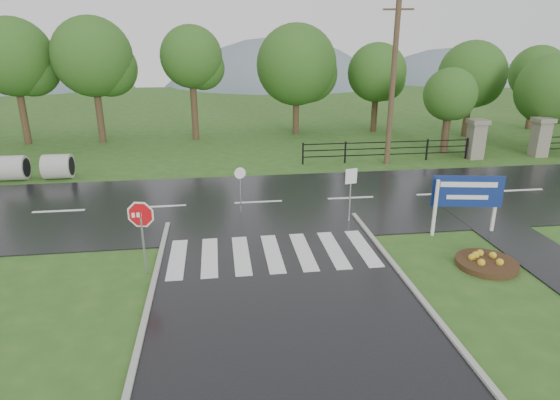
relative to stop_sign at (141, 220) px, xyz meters
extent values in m
plane|color=#2E581D|center=(3.84, -4.27, -1.68)|extent=(120.00, 120.00, 0.00)
cube|color=black|center=(3.84, 5.73, -1.68)|extent=(90.00, 8.00, 0.04)
cube|color=black|center=(12.34, -0.27, -1.68)|extent=(2.20, 11.00, 0.04)
cube|color=silver|center=(0.84, 0.73, -1.62)|extent=(0.50, 2.80, 0.02)
cube|color=silver|center=(1.84, 0.73, -1.62)|extent=(0.50, 2.80, 0.02)
cube|color=silver|center=(2.84, 0.73, -1.62)|extent=(0.50, 2.80, 0.02)
cube|color=silver|center=(3.84, 0.73, -1.62)|extent=(0.50, 2.80, 0.02)
cube|color=silver|center=(4.84, 0.73, -1.62)|extent=(0.50, 2.80, 0.02)
cube|color=silver|center=(5.84, 0.73, -1.62)|extent=(0.50, 2.80, 0.02)
cube|color=silver|center=(6.84, 0.73, -1.62)|extent=(0.50, 2.80, 0.02)
cube|color=gray|center=(16.84, 11.73, -0.68)|extent=(0.80, 0.80, 2.00)
cube|color=#6B6659|center=(16.84, 11.73, 0.44)|extent=(1.00, 1.00, 0.24)
cube|color=gray|center=(20.84, 11.73, -0.68)|extent=(0.80, 0.80, 2.00)
cube|color=#6B6659|center=(20.84, 11.73, 0.44)|extent=(1.00, 1.00, 0.24)
cube|color=black|center=(11.59, 11.73, -1.28)|extent=(9.50, 0.05, 0.05)
cube|color=black|center=(11.59, 11.73, -0.93)|extent=(9.50, 0.05, 0.05)
cube|color=black|center=(11.59, 11.73, -0.58)|extent=(9.50, 0.05, 0.05)
cube|color=black|center=(6.84, 11.73, -1.08)|extent=(0.08, 0.08, 1.20)
cube|color=black|center=(16.34, 11.73, -1.08)|extent=(0.08, 0.08, 1.20)
cube|color=black|center=(21.34, 11.73, -1.08)|extent=(0.08, 0.08, 1.20)
sphere|color=slate|center=(-24.16, 60.73, -16.08)|extent=(40.00, 40.00, 40.00)
sphere|color=slate|center=(11.84, 60.73, -18.96)|extent=(48.00, 48.00, 48.00)
sphere|color=slate|center=(39.84, 60.73, -14.64)|extent=(36.00, 36.00, 36.00)
cylinder|color=#9E9B93|center=(-7.68, 10.73, -1.08)|extent=(1.30, 1.20, 1.20)
cylinder|color=#9E9B93|center=(-5.58, 10.73, -1.08)|extent=(1.30, 1.20, 1.20)
cube|color=#939399|center=(0.00, 0.00, -0.80)|extent=(0.05, 0.05, 1.77)
cylinder|color=white|center=(0.00, 0.01, 0.18)|extent=(1.04, 0.24, 1.06)
cylinder|color=red|center=(0.00, 0.00, 0.18)|extent=(0.91, 0.22, 0.93)
cube|color=silver|center=(9.61, 1.54, -0.67)|extent=(0.12, 0.12, 2.03)
cube|color=silver|center=(11.85, 1.54, -0.67)|extent=(0.12, 0.12, 2.03)
cube|color=navy|center=(10.73, 1.54, -0.11)|extent=(2.41, 0.48, 1.12)
cube|color=white|center=(10.73, 1.50, 0.15)|extent=(1.90, 0.34, 0.18)
cube|color=white|center=(10.73, 1.50, -0.31)|extent=(1.40, 0.25, 0.15)
cylinder|color=#332111|center=(10.21, -0.93, -1.59)|extent=(1.83, 1.83, 0.18)
cube|color=#939399|center=(7.03, 3.14, -0.70)|extent=(0.04, 0.04, 1.96)
cube|color=white|center=(7.03, 3.12, 0.12)|extent=(0.46, 0.11, 0.57)
cylinder|color=#939399|center=(3.05, 4.48, -0.79)|extent=(0.05, 0.05, 1.79)
cylinder|color=white|center=(3.05, 4.46, 0.02)|extent=(0.44, 0.12, 0.45)
cylinder|color=#473523|center=(11.46, 11.23, 2.61)|extent=(0.29, 0.29, 8.58)
cube|color=brown|center=(11.46, 11.23, 6.23)|extent=(1.49, 0.53, 0.10)
cylinder|color=#3D2B1C|center=(15.74, 13.23, -0.23)|extent=(0.44, 0.44, 2.90)
sphere|color=#265219|center=(15.74, 13.23, 1.79)|extent=(3.04, 3.04, 3.04)
cylinder|color=#3D2B1C|center=(22.15, 13.23, -0.16)|extent=(0.49, 0.49, 3.04)
sphere|color=#265219|center=(22.15, 13.23, 1.97)|extent=(4.19, 4.19, 4.19)
camera|label=1|loc=(2.24, -12.76, 4.92)|focal=30.00mm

